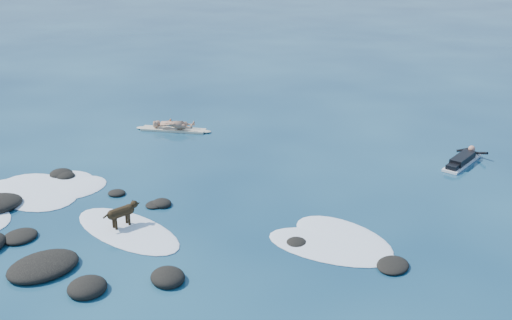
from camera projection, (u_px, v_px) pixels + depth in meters
The scene contains 6 objects.
ground at pixel (184, 236), 15.61m from camera, with size 160.00×160.00×0.00m, color #0A2642.
reef_rocks at pixel (21, 239), 15.25m from camera, with size 12.92×7.71×0.51m.
breaking_foam at pixel (112, 221), 16.43m from camera, with size 13.52×8.60×0.12m.
standing_surfer_rig at pixel (173, 114), 24.03m from camera, with size 3.21×1.51×1.89m.
paddling_surfer_rig at pixel (463, 160), 20.64m from camera, with size 1.19×2.69×0.46m.
dog at pixel (123, 212), 15.90m from camera, with size 0.51×1.15×0.75m.
Camera 1 is at (8.83, -10.81, 7.55)m, focal length 40.00 mm.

